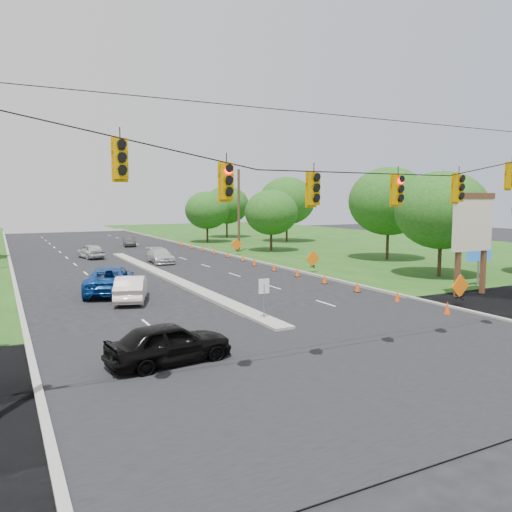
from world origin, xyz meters
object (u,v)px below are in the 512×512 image
white_sedan (131,288)px  black_sedan (169,343)px  blue_pickup (110,280)px  pylon_sign (473,229)px

white_sedan → black_sedan: bearing=101.2°
black_sedan → blue_pickup: bearing=-10.8°
pylon_sign → blue_pickup: 22.20m
pylon_sign → white_sedan: pylon_sign is taller
pylon_sign → white_sedan: bearing=158.2°
pylon_sign → black_sedan: size_ratio=1.39×
black_sedan → blue_pickup: (0.84, 14.58, 0.09)m
blue_pickup → pylon_sign: bearing=166.1°
pylon_sign → white_sedan: (-18.71, 7.50, -3.26)m
pylon_sign → black_sedan: 20.78m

